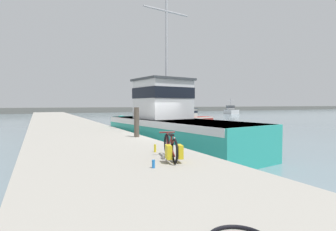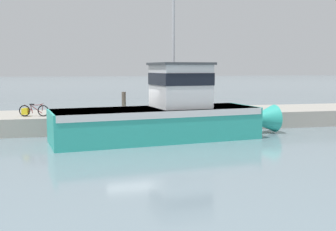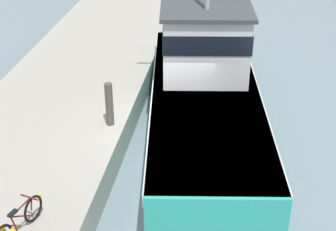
{
  "view_description": "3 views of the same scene",
  "coord_description": "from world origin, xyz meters",
  "px_view_note": "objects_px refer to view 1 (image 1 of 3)",
  "views": [
    {
      "loc": [
        -5.63,
        -10.95,
        2.42
      ],
      "look_at": [
        -0.36,
        -0.49,
        1.9
      ],
      "focal_mm": 28.0,
      "sensor_mm": 36.0,
      "label": 1
    },
    {
      "loc": [
        21.2,
        -3.05,
        3.57
      ],
      "look_at": [
        -0.16,
        2.06,
        1.08
      ],
      "focal_mm": 45.0,
      "sensor_mm": 36.0,
      "label": 2
    },
    {
      "loc": [
        1.83,
        -12.58,
        8.57
      ],
      "look_at": [
        -0.11,
        0.66,
        0.98
      ],
      "focal_mm": 55.0,
      "sensor_mm": 36.0,
      "label": 3
    }
  ],
  "objects_px": {
    "fishing_boat_main": "(170,124)",
    "bicycle_touring": "(172,148)",
    "boat_green_anchored": "(231,111)",
    "boat_blue_far": "(190,118)",
    "water_bottle_by_bike": "(155,148)",
    "water_bottle_on_curb": "(153,164)",
    "mooring_post": "(137,122)"
  },
  "relations": [
    {
      "from": "boat_blue_far",
      "to": "bicycle_touring",
      "type": "distance_m",
      "value": 24.58
    },
    {
      "from": "boat_green_anchored",
      "to": "water_bottle_on_curb",
      "type": "relative_size",
      "value": 29.56
    },
    {
      "from": "boat_green_anchored",
      "to": "bicycle_touring",
      "type": "height_order",
      "value": "boat_green_anchored"
    },
    {
      "from": "fishing_boat_main",
      "to": "bicycle_touring",
      "type": "bearing_deg",
      "value": -124.28
    },
    {
      "from": "water_bottle_on_curb",
      "to": "water_bottle_by_bike",
      "type": "height_order",
      "value": "water_bottle_by_bike"
    },
    {
      "from": "boat_blue_far",
      "to": "water_bottle_by_bike",
      "type": "height_order",
      "value": "boat_blue_far"
    },
    {
      "from": "boat_green_anchored",
      "to": "mooring_post",
      "type": "bearing_deg",
      "value": -118.95
    },
    {
      "from": "boat_green_anchored",
      "to": "boat_blue_far",
      "type": "distance_m",
      "value": 34.77
    },
    {
      "from": "fishing_boat_main",
      "to": "bicycle_touring",
      "type": "distance_m",
      "value": 7.58
    },
    {
      "from": "fishing_boat_main",
      "to": "bicycle_touring",
      "type": "xyz_separation_m",
      "value": [
        -3.41,
        -6.77,
        -0.04
      ]
    },
    {
      "from": "fishing_boat_main",
      "to": "water_bottle_by_bike",
      "type": "relative_size",
      "value": 51.87
    },
    {
      "from": "bicycle_touring",
      "to": "water_bottle_by_bike",
      "type": "xyz_separation_m",
      "value": [
        0.08,
        1.24,
        -0.19
      ]
    },
    {
      "from": "boat_blue_far",
      "to": "bicycle_touring",
      "type": "height_order",
      "value": "boat_blue_far"
    },
    {
      "from": "boat_green_anchored",
      "to": "boat_blue_far",
      "type": "xyz_separation_m",
      "value": [
        -25.83,
        -23.27,
        -0.07
      ]
    },
    {
      "from": "bicycle_touring",
      "to": "boat_green_anchored",
      "type": "bearing_deg",
      "value": 63.79
    },
    {
      "from": "mooring_post",
      "to": "boat_blue_far",
      "type": "bearing_deg",
      "value": 51.65
    },
    {
      "from": "mooring_post",
      "to": "boat_green_anchored",
      "type": "bearing_deg",
      "value": 45.54
    },
    {
      "from": "water_bottle_on_curb",
      "to": "boat_green_anchored",
      "type": "bearing_deg",
      "value": 48.14
    },
    {
      "from": "mooring_post",
      "to": "fishing_boat_main",
      "type": "bearing_deg",
      "value": 35.34
    },
    {
      "from": "water_bottle_by_bike",
      "to": "bicycle_touring",
      "type": "bearing_deg",
      "value": -93.75
    },
    {
      "from": "bicycle_touring",
      "to": "mooring_post",
      "type": "bearing_deg",
      "value": 95.89
    },
    {
      "from": "water_bottle_on_curb",
      "to": "water_bottle_by_bike",
      "type": "relative_size",
      "value": 0.79
    },
    {
      "from": "bicycle_touring",
      "to": "water_bottle_on_curb",
      "type": "height_order",
      "value": "bicycle_touring"
    },
    {
      "from": "boat_green_anchored",
      "to": "water_bottle_by_bike",
      "type": "xyz_separation_m",
      "value": [
        -39.03,
        -42.71,
        0.3
      ]
    },
    {
      "from": "water_bottle_by_bike",
      "to": "water_bottle_on_curb",
      "type": "bearing_deg",
      "value": -114.99
    },
    {
      "from": "boat_blue_far",
      "to": "bicycle_touring",
      "type": "bearing_deg",
      "value": 132.82
    },
    {
      "from": "boat_green_anchored",
      "to": "bicycle_touring",
      "type": "xyz_separation_m",
      "value": [
        -39.11,
        -43.95,
        0.49
      ]
    },
    {
      "from": "bicycle_touring",
      "to": "water_bottle_on_curb",
      "type": "xyz_separation_m",
      "value": [
        -0.75,
        -0.54,
        -0.22
      ]
    },
    {
      "from": "boat_green_anchored",
      "to": "mooring_post",
      "type": "relative_size",
      "value": 4.21
    },
    {
      "from": "boat_blue_far",
      "to": "bicycle_touring",
      "type": "xyz_separation_m",
      "value": [
        -13.29,
        -20.68,
        0.56
      ]
    },
    {
      "from": "boat_green_anchored",
      "to": "water_bottle_by_bike",
      "type": "bearing_deg",
      "value": -116.91
    },
    {
      "from": "fishing_boat_main",
      "to": "boat_blue_far",
      "type": "xyz_separation_m",
      "value": [
        9.87,
        13.91,
        -0.6
      ]
    }
  ]
}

